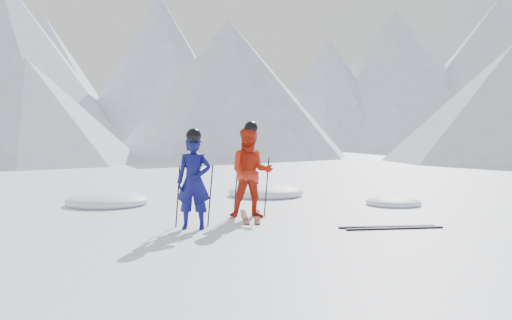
{
  "coord_description": "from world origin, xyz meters",
  "views": [
    {
      "loc": [
        -1.38,
        -10.02,
        1.65
      ],
      "look_at": [
        -1.62,
        0.5,
        1.1
      ],
      "focal_mm": 38.0,
      "sensor_mm": 36.0,
      "label": 1
    }
  ],
  "objects": [
    {
      "name": "pole_blue_left",
      "position": [
        -2.94,
        -0.77,
        0.53
      ],
      "size": [
        0.11,
        0.08,
        1.07
      ],
      "primitive_type": "cylinder",
      "rotation": [
        0.05,
        0.08,
        0.0
      ],
      "color": "black",
      "rests_on": "ground"
    },
    {
      "name": "pole_blue_right",
      "position": [
        -2.39,
        -0.67,
        0.53
      ],
      "size": [
        0.11,
        0.07,
        1.07
      ],
      "primitive_type": "cylinder",
      "rotation": [
        -0.04,
        0.08,
        0.0
      ],
      "color": "black",
      "rests_on": "ground"
    },
    {
      "name": "ski_loose_b",
      "position": [
        0.76,
        -0.87,
        0.01
      ],
      "size": [
        1.69,
        0.38,
        0.03
      ],
      "primitive_type": "cube",
      "rotation": [
        0.0,
        0.0,
        1.74
      ],
      "color": "black",
      "rests_on": "ground"
    },
    {
      "name": "ski_worn_right",
      "position": [
        -1.6,
        0.31,
        0.01
      ],
      "size": [
        0.14,
        1.7,
        0.03
      ],
      "primitive_type": "cube",
      "rotation": [
        0.0,
        0.0,
        0.03
      ],
      "color": "black",
      "rests_on": "ground"
    },
    {
      "name": "snow_lumps",
      "position": [
        -2.54,
        2.92,
        0.0
      ],
      "size": [
        8.0,
        3.69,
        0.43
      ],
      "color": "white",
      "rests_on": "ground"
    },
    {
      "name": "ski_loose_a",
      "position": [
        0.66,
        -0.72,
        0.01
      ],
      "size": [
        1.7,
        0.32,
        0.03
      ],
      "primitive_type": "cube",
      "rotation": [
        0.0,
        0.0,
        1.71
      ],
      "color": "black",
      "rests_on": "ground"
    },
    {
      "name": "ground",
      "position": [
        0.0,
        0.0,
        0.0
      ],
      "size": [
        160.0,
        160.0,
        0.0
      ],
      "primitive_type": "plane",
      "color": "white",
      "rests_on": "ground"
    },
    {
      "name": "pole_red_left",
      "position": [
        -2.02,
        0.56,
        0.58
      ],
      "size": [
        0.12,
        0.09,
        1.16
      ],
      "primitive_type": "cylinder",
      "rotation": [
        0.06,
        0.08,
        0.0
      ],
      "color": "black",
      "rests_on": "ground"
    },
    {
      "name": "ski_worn_left",
      "position": [
        -1.84,
        0.31,
        0.01
      ],
      "size": [
        0.26,
        1.7,
        0.03
      ],
      "primitive_type": "cube",
      "rotation": [
        0.0,
        0.0,
        0.1
      ],
      "color": "black",
      "rests_on": "ground"
    },
    {
      "name": "mountain_range",
      "position": [
        5.71,
        35.31,
        6.72
      ],
      "size": [
        106.15,
        62.94,
        15.53
      ],
      "color": "#B2BCD1",
      "rests_on": "ground"
    },
    {
      "name": "pole_red_right",
      "position": [
        -1.42,
        0.46,
        0.58
      ],
      "size": [
        0.12,
        0.08,
        1.16
      ],
      "primitive_type": "cylinder",
      "rotation": [
        -0.05,
        0.08,
        0.0
      ],
      "color": "black",
      "rests_on": "ground"
    },
    {
      "name": "skier_blue",
      "position": [
        -2.64,
        -0.92,
        0.8
      ],
      "size": [
        0.6,
        0.41,
        1.6
      ],
      "primitive_type": "imported",
      "rotation": [
        0.0,
        0.0,
        -0.04
      ],
      "color": "#0E0F54",
      "rests_on": "ground"
    },
    {
      "name": "skier_red",
      "position": [
        -1.72,
        0.31,
        0.87
      ],
      "size": [
        0.89,
        0.71,
        1.74
      ],
      "primitive_type": "imported",
      "rotation": [
        0.0,
        0.0,
        0.06
      ],
      "color": "red",
      "rests_on": "ground"
    }
  ]
}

